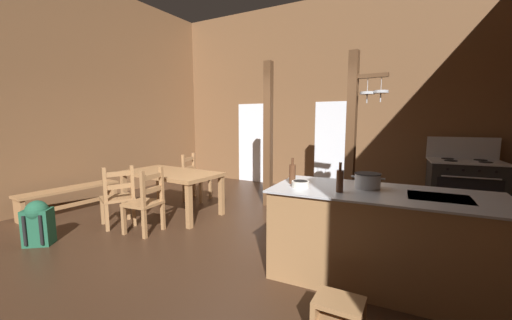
{
  "coord_description": "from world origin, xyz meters",
  "views": [
    {
      "loc": [
        2.2,
        -3.35,
        1.63
      ],
      "look_at": [
        -0.1,
        0.77,
        1.0
      ],
      "focal_mm": 21.1,
      "sensor_mm": 36.0,
      "label": 1
    }
  ],
  "objects": [
    {
      "name": "stockpot_on_counter",
      "position": [
        1.73,
        -0.15,
        1.01
      ],
      "size": [
        0.33,
        0.26,
        0.16
      ],
      "color": "#B7BABF",
      "rests_on": "kitchen_island"
    },
    {
      "name": "glazed_door_back_left",
      "position": [
        -1.67,
        3.55,
        1.02
      ],
      "size": [
        1.0,
        0.01,
        2.05
      ],
      "primitive_type": "cube",
      "color": "white",
      "rests_on": "ground_plane"
    },
    {
      "name": "support_post_with_pot_rack",
      "position": [
        1.22,
        1.59,
        1.44
      ],
      "size": [
        0.6,
        0.24,
        2.7
      ],
      "color": "brown",
      "rests_on": "ground_plane"
    },
    {
      "name": "dining_table",
      "position": [
        -1.59,
        0.42,
        0.65
      ],
      "size": [
        1.74,
        0.98,
        0.74
      ],
      "color": "#9E7044",
      "rests_on": "ground_plane"
    },
    {
      "name": "glazed_panel_back_right",
      "position": [
        0.37,
        3.55,
        1.02
      ],
      "size": [
        0.84,
        0.01,
        2.05
      ],
      "primitive_type": "cube",
      "color": "white",
      "rests_on": "ground_plane"
    },
    {
      "name": "backpack",
      "position": [
        -2.13,
        -1.43,
        0.31
      ],
      "size": [
        0.39,
        0.39,
        0.6
      ],
      "color": "#1E5138",
      "rests_on": "ground_plane"
    },
    {
      "name": "ladderback_chair_by_post",
      "position": [
        -1.25,
        -0.44,
        0.45
      ],
      "size": [
        0.49,
        0.49,
        0.95
      ],
      "color": "#9E7044",
      "rests_on": "ground_plane"
    },
    {
      "name": "step_stool",
      "position": [
        1.73,
        -1.23,
        0.18
      ],
      "size": [
        0.36,
        0.29,
        0.3
      ],
      "color": "#9E7044",
      "rests_on": "ground_plane"
    },
    {
      "name": "bench_along_left_wall",
      "position": [
        -3.23,
        -0.4,
        0.31
      ],
      "size": [
        0.46,
        1.67,
        0.44
      ],
      "color": "#9E7044",
      "rests_on": "ground_plane"
    },
    {
      "name": "ground_plane",
      "position": [
        0.0,
        0.0,
        -0.05
      ],
      "size": [
        8.24,
        7.9,
        0.1
      ],
      "primitive_type": "cube",
      "color": "#382316"
    },
    {
      "name": "ladderback_chair_near_window",
      "position": [
        -1.83,
        1.32,
        0.45
      ],
      "size": [
        0.51,
        0.51,
        0.95
      ],
      "color": "#9E7044",
      "rests_on": "ground_plane"
    },
    {
      "name": "support_post_center",
      "position": [
        -0.35,
        1.7,
        1.35
      ],
      "size": [
        0.14,
        0.14,
        2.7
      ],
      "color": "brown",
      "rests_on": "ground_plane"
    },
    {
      "name": "wall_left",
      "position": [
        -3.79,
        0.0,
        2.17
      ],
      "size": [
        0.14,
        7.9,
        4.35
      ],
      "primitive_type": "cube",
      "color": "brown",
      "rests_on": "ground_plane"
    },
    {
      "name": "ladderback_chair_at_table_end",
      "position": [
        -1.84,
        -0.46,
        0.45
      ],
      "size": [
        0.59,
        0.59,
        0.95
      ],
      "color": "#9E7044",
      "rests_on": "ground_plane"
    },
    {
      "name": "bottle_short_on_counter",
      "position": [
        1.52,
        -0.45,
        1.05
      ],
      "size": [
        0.07,
        0.07,
        0.29
      ],
      "color": "#56331E",
      "rests_on": "kitchen_island"
    },
    {
      "name": "bottle_tall_on_counter",
      "position": [
        0.96,
        -0.31,
        1.05
      ],
      "size": [
        0.07,
        0.07,
        0.29
      ],
      "color": "#56331E",
      "rests_on": "kitchen_island"
    },
    {
      "name": "wall_back",
      "position": [
        0.0,
        3.62,
        2.17
      ],
      "size": [
        8.24,
        0.14,
        4.35
      ],
      "primitive_type": "cube",
      "color": "brown",
      "rests_on": "ground_plane"
    },
    {
      "name": "mixing_bowl_on_counter",
      "position": [
        1.1,
        -0.43,
        0.97
      ],
      "size": [
        0.18,
        0.18,
        0.07
      ],
      "color": "silver",
      "rests_on": "kitchen_island"
    },
    {
      "name": "kitchen_island",
      "position": [
        1.89,
        -0.23,
        0.47
      ],
      "size": [
        2.21,
        1.08,
        0.93
      ],
      "color": "#9E7044",
      "rests_on": "ground_plane"
    },
    {
      "name": "stove_range",
      "position": [
        2.87,
        2.97,
        0.48
      ],
      "size": [
        1.22,
        0.92,
        1.32
      ],
      "color": "black",
      "rests_on": "ground_plane"
    }
  ]
}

